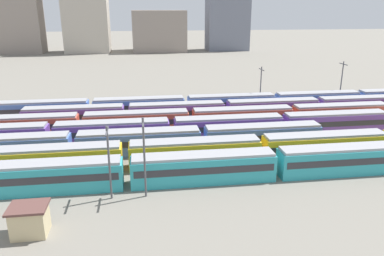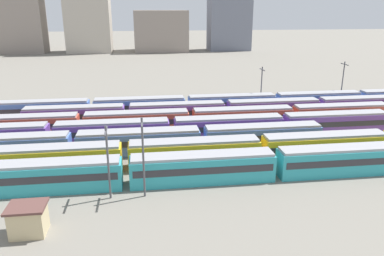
{
  "view_description": "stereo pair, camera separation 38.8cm",
  "coord_description": "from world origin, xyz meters",
  "px_view_note": "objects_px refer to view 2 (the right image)",
  "views": [
    {
      "loc": [
        11.81,
        -42.0,
        20.95
      ],
      "look_at": [
        19.87,
        15.6,
        2.04
      ],
      "focal_mm": 34.89,
      "sensor_mm": 36.0,
      "label": 1
    },
    {
      "loc": [
        12.2,
        -42.06,
        20.95
      ],
      "look_at": [
        19.87,
        15.6,
        2.04
      ],
      "focal_mm": 34.89,
      "sensor_mm": 36.0,
      "label": 2
    }
  ],
  "objects_px": {
    "train_track_2": "(139,142)",
    "train_track_3": "(172,130)",
    "signal_hut": "(28,219)",
    "train_track_1": "(324,146)",
    "train_track_6": "(276,102)",
    "train_track_4": "(243,118)",
    "catenary_pole_0": "(108,159)",
    "catenary_pole_1": "(261,85)",
    "train_track_5": "(226,111)",
    "catenary_pole_2": "(143,154)",
    "catenary_pole_3": "(343,81)"
  },
  "relations": [
    {
      "from": "catenary_pole_0",
      "to": "catenary_pole_1",
      "type": "xyz_separation_m",
      "value": [
        29.32,
        36.73,
        0.14
      ]
    },
    {
      "from": "train_track_5",
      "to": "signal_hut",
      "type": "distance_m",
      "value": 44.26
    },
    {
      "from": "train_track_4",
      "to": "train_track_3",
      "type": "bearing_deg",
      "value": -158.58
    },
    {
      "from": "train_track_3",
      "to": "train_track_4",
      "type": "distance_m",
      "value": 14.24
    },
    {
      "from": "train_track_6",
      "to": "catenary_pole_0",
      "type": "relative_size",
      "value": 12.92
    },
    {
      "from": "signal_hut",
      "to": "catenary_pole_1",
      "type": "bearing_deg",
      "value": 49.55
    },
    {
      "from": "train_track_2",
      "to": "train_track_3",
      "type": "bearing_deg",
      "value": 44.69
    },
    {
      "from": "catenary_pole_0",
      "to": "catenary_pole_2",
      "type": "relative_size",
      "value": 0.91
    },
    {
      "from": "train_track_5",
      "to": "train_track_6",
      "type": "bearing_deg",
      "value": 23.72
    },
    {
      "from": "catenary_pole_1",
      "to": "catenary_pole_3",
      "type": "relative_size",
      "value": 0.93
    },
    {
      "from": "train_track_1",
      "to": "train_track_6",
      "type": "height_order",
      "value": "same"
    },
    {
      "from": "train_track_6",
      "to": "catenary_pole_1",
      "type": "height_order",
      "value": "catenary_pole_1"
    },
    {
      "from": "catenary_pole_0",
      "to": "train_track_1",
      "type": "bearing_deg",
      "value": 15.06
    },
    {
      "from": "train_track_1",
      "to": "train_track_6",
      "type": "relative_size",
      "value": 0.83
    },
    {
      "from": "train_track_3",
      "to": "train_track_5",
      "type": "height_order",
      "value": "same"
    },
    {
      "from": "train_track_3",
      "to": "train_track_4",
      "type": "relative_size",
      "value": 0.8
    },
    {
      "from": "train_track_1",
      "to": "catenary_pole_0",
      "type": "xyz_separation_m",
      "value": [
        -29.76,
        -8.01,
        2.98
      ]
    },
    {
      "from": "train_track_2",
      "to": "train_track_4",
      "type": "distance_m",
      "value": 21.23
    },
    {
      "from": "catenary_pole_1",
      "to": "signal_hut",
      "type": "bearing_deg",
      "value": -130.45
    },
    {
      "from": "catenary_pole_0",
      "to": "catenary_pole_1",
      "type": "height_order",
      "value": "catenary_pole_1"
    },
    {
      "from": "catenary_pole_2",
      "to": "catenary_pole_3",
      "type": "bearing_deg",
      "value": 40.2
    },
    {
      "from": "train_track_6",
      "to": "train_track_5",
      "type": "bearing_deg",
      "value": -156.28
    },
    {
      "from": "signal_hut",
      "to": "train_track_2",
      "type": "bearing_deg",
      "value": 61.41
    },
    {
      "from": "train_track_2",
      "to": "catenary_pole_0",
      "type": "bearing_deg",
      "value": -104.06
    },
    {
      "from": "train_track_3",
      "to": "train_track_5",
      "type": "bearing_deg",
      "value": 42.54
    },
    {
      "from": "train_track_4",
      "to": "train_track_2",
      "type": "bearing_deg",
      "value": -150.67
    },
    {
      "from": "train_track_2",
      "to": "catenary_pole_1",
      "type": "distance_m",
      "value": 35.21
    },
    {
      "from": "train_track_4",
      "to": "train_track_5",
      "type": "relative_size",
      "value": 1.25
    },
    {
      "from": "train_track_6",
      "to": "signal_hut",
      "type": "xyz_separation_m",
      "value": [
        -38.98,
        -40.16,
        -0.35
      ]
    },
    {
      "from": "train_track_6",
      "to": "catenary_pole_0",
      "type": "height_order",
      "value": "catenary_pole_0"
    },
    {
      "from": "catenary_pole_2",
      "to": "catenary_pole_3",
      "type": "distance_m",
      "value": 57.71
    },
    {
      "from": "catenary_pole_0",
      "to": "catenary_pole_2",
      "type": "bearing_deg",
      "value": -0.99
    },
    {
      "from": "train_track_6",
      "to": "train_track_2",
      "type": "bearing_deg",
      "value": -143.81
    },
    {
      "from": "train_track_1",
      "to": "train_track_4",
      "type": "bearing_deg",
      "value": 116.98
    },
    {
      "from": "catenary_pole_0",
      "to": "catenary_pole_2",
      "type": "xyz_separation_m",
      "value": [
        3.92,
        -0.07,
        0.42
      ]
    },
    {
      "from": "train_track_1",
      "to": "train_track_5",
      "type": "height_order",
      "value": "same"
    },
    {
      "from": "train_track_3",
      "to": "signal_hut",
      "type": "distance_m",
      "value": 29.21
    },
    {
      "from": "train_track_1",
      "to": "signal_hut",
      "type": "distance_m",
      "value": 39.62
    },
    {
      "from": "train_track_4",
      "to": "train_track_6",
      "type": "distance_m",
      "value": 14.37
    },
    {
      "from": "train_track_1",
      "to": "catenary_pole_2",
      "type": "xyz_separation_m",
      "value": [
        -25.84,
        -8.07,
        3.4
      ]
    },
    {
      "from": "catenary_pole_1",
      "to": "catenary_pole_2",
      "type": "relative_size",
      "value": 0.94
    },
    {
      "from": "train_track_3",
      "to": "signal_hut",
      "type": "relative_size",
      "value": 20.75
    },
    {
      "from": "train_track_1",
      "to": "train_track_5",
      "type": "xyz_separation_m",
      "value": [
        -9.86,
        20.8,
        0.0
      ]
    },
    {
      "from": "train_track_1",
      "to": "catenary_pole_2",
      "type": "distance_m",
      "value": 27.29
    },
    {
      "from": "train_track_5",
      "to": "signal_hut",
      "type": "xyz_separation_m",
      "value": [
        -27.14,
        -34.96,
        -0.35
      ]
    },
    {
      "from": "train_track_4",
      "to": "signal_hut",
      "type": "bearing_deg",
      "value": -134.32
    },
    {
      "from": "train_track_3",
      "to": "catenary_pole_3",
      "type": "xyz_separation_m",
      "value": [
        39.43,
        18.78,
        3.47
      ]
    },
    {
      "from": "catenary_pole_0",
      "to": "signal_hut",
      "type": "height_order",
      "value": "catenary_pole_0"
    },
    {
      "from": "catenary_pole_2",
      "to": "catenary_pole_0",
      "type": "bearing_deg",
      "value": 179.01
    },
    {
      "from": "train_track_6",
      "to": "catenary_pole_3",
      "type": "relative_size",
      "value": 11.64
    }
  ]
}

